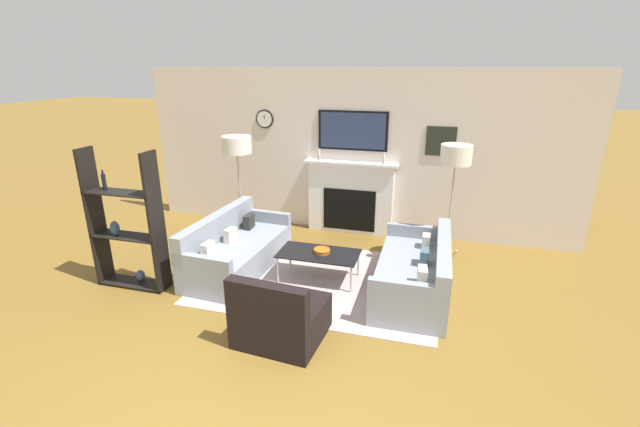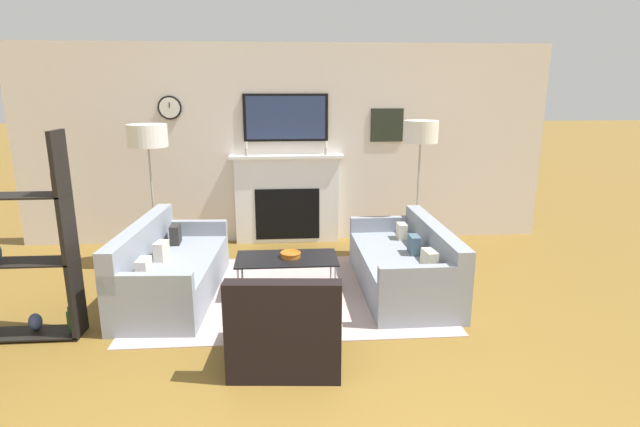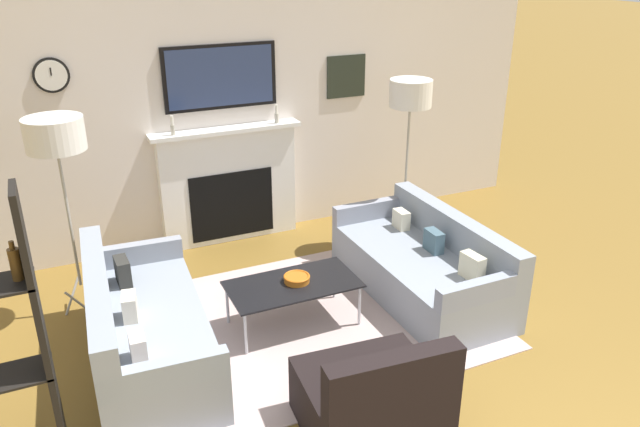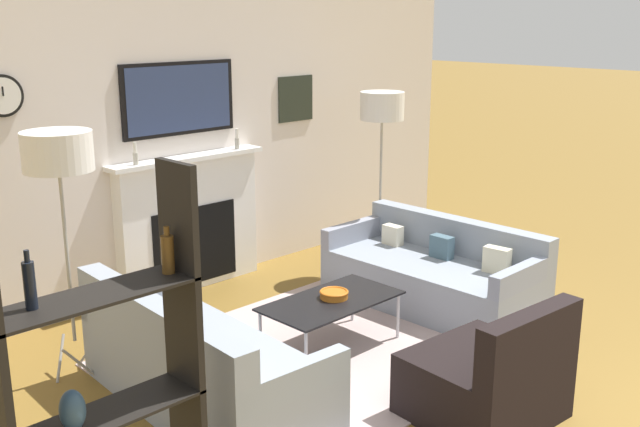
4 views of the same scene
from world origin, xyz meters
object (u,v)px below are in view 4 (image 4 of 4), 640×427
Objects in this scene: couch_right at (435,276)px; shelf_unit at (101,391)px; floor_lamp_right at (382,108)px; floor_lamp_left at (58,154)px; armchair at (489,380)px; couch_left at (198,366)px; coffee_table at (331,303)px; decorative_bowl at (334,294)px.

shelf_unit reaches higher than couch_right.
floor_lamp_right is (0.37, 0.95, 1.32)m from couch_right.
floor_lamp_right is at bearing 0.00° from floor_lamp_left.
couch_left is at bearing 130.60° from armchair.
floor_lamp_right is (1.63, 0.94, 1.22)m from coffee_table.
decorative_bowl is 0.12× the size of floor_lamp_right.
floor_lamp_left reaches higher than couch_right.
shelf_unit is (-3.91, -1.74, -0.77)m from floor_lamp_right.
couch_left is at bearing -179.37° from decorative_bowl.
couch_left is at bearing 179.91° from couch_right.
couch_right is at bearing -0.09° from couch_left.
floor_lamp_left is at bearing 148.99° from coffee_table.
coffee_table is at bearing -31.01° from floor_lamp_left.
decorative_bowl is 0.13× the size of floor_lamp_left.
couch_left reaches higher than coffee_table.
couch_right reaches higher than decorative_bowl.
couch_right is at bearing -111.10° from floor_lamp_right.
shelf_unit is at bearing 165.37° from armchair.
shelf_unit reaches higher than couch_left.
floor_lamp_left is (-0.36, 0.94, 1.29)m from couch_left.
couch_right is 1.05× the size of floor_lamp_right.
floor_lamp_left reaches higher than coffee_table.
floor_lamp_left is at bearing 123.57° from armchair.
coffee_table is at bearing -150.03° from floor_lamp_right.
couch_left is at bearing 36.43° from shelf_unit.
coffee_table is 0.62× the size of floor_lamp_left.
floor_lamp_right is at bearing 23.91° from shelf_unit.
coffee_table is 0.07m from decorative_bowl.
couch_left is 1.10× the size of floor_lamp_left.
couch_right is 2.03× the size of armchair.
couch_right is at bearing 12.53° from shelf_unit.
floor_lamp_left is at bearing 180.00° from floor_lamp_right.
couch_right is 1.07× the size of floor_lamp_left.
armchair reaches higher than couch_right.
coffee_table is at bearing 19.19° from shelf_unit.
shelf_unit reaches higher than floor_lamp_left.
couch_left is at bearing -179.93° from coffee_table.
floor_lamp_right is (3.20, 0.00, 0.02)m from floor_lamp_left.
floor_lamp_left is 3.20m from floor_lamp_right.
couch_right is 3.68m from shelf_unit.
couch_left reaches higher than decorative_bowl.
armchair is 2.40m from shelf_unit.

